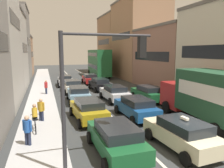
# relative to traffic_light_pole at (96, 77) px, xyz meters

# --- Properties ---
(ground_plane) EXTENTS (140.00, 140.00, 0.00)m
(ground_plane) POSITION_rel_traffic_light_pole_xyz_m (4.45, -0.08, -3.82)
(ground_plane) COLOR #3A3C3D
(sidewalk_left) EXTENTS (2.60, 64.00, 0.14)m
(sidewalk_left) POSITION_rel_traffic_light_pole_xyz_m (-2.25, 19.92, -3.75)
(sidewalk_left) COLOR #BBBBBB
(sidewalk_left) RESTS_ON ground
(lane_stripe_left) EXTENTS (0.16, 60.00, 0.01)m
(lane_stripe_left) POSITION_rel_traffic_light_pole_xyz_m (2.75, 19.92, -3.81)
(lane_stripe_left) COLOR silver
(lane_stripe_left) RESTS_ON ground
(lane_stripe_right) EXTENTS (0.16, 60.00, 0.01)m
(lane_stripe_right) POSITION_rel_traffic_light_pole_xyz_m (6.15, 19.92, -3.81)
(lane_stripe_right) COLOR silver
(lane_stripe_right) RESTS_ON ground
(building_row_right) EXTENTS (7.20, 43.90, 13.60)m
(building_row_right) POSITION_rel_traffic_light_pole_xyz_m (14.35, 24.08, 1.84)
(building_row_right) COLOR #9E7556
(building_row_right) RESTS_ON ground
(traffic_light_pole) EXTENTS (3.58, 0.38, 5.50)m
(traffic_light_pole) POSITION_rel_traffic_light_pole_xyz_m (0.00, 0.00, 0.00)
(traffic_light_pole) COLOR #2D2D33
(traffic_light_pole) RESTS_ON ground
(removalist_box_truck) EXTENTS (2.99, 7.80, 3.58)m
(removalist_box_truck) POSITION_rel_traffic_light_pole_xyz_m (8.14, 3.21, -1.84)
(removalist_box_truck) COLOR #A51E1E
(removalist_box_truck) RESTS_ON ground
(taxi_centre_lane_front) EXTENTS (2.30, 4.41, 1.66)m
(taxi_centre_lane_front) POSITION_rel_traffic_light_pole_xyz_m (4.46, 0.63, -3.02)
(taxi_centre_lane_front) COLOR beige
(taxi_centre_lane_front) RESTS_ON ground
(sedan_left_lane_front) EXTENTS (2.10, 4.32, 1.49)m
(sedan_left_lane_front) POSITION_rel_traffic_light_pole_xyz_m (1.19, 1.07, -3.02)
(sedan_left_lane_front) COLOR #19592D
(sedan_left_lane_front) RESTS_ON ground
(sedan_centre_lane_second) EXTENTS (2.19, 4.36, 1.49)m
(sedan_centre_lane_second) POSITION_rel_traffic_light_pole_xyz_m (4.37, 5.89, -3.02)
(sedan_centre_lane_second) COLOR #194C8C
(sedan_centre_lane_second) RESTS_ON ground
(wagon_left_lane_second) EXTENTS (2.25, 4.39, 1.49)m
(wagon_left_lane_second) POSITION_rel_traffic_light_pole_xyz_m (0.95, 6.37, -3.02)
(wagon_left_lane_second) COLOR #B29319
(wagon_left_lane_second) RESTS_ON ground
(hatchback_centre_lane_third) EXTENTS (2.16, 4.35, 1.49)m
(hatchback_centre_lane_third) POSITION_rel_traffic_light_pole_xyz_m (4.58, 11.48, -3.02)
(hatchback_centre_lane_third) COLOR silver
(hatchback_centre_lane_third) RESTS_ON ground
(sedan_left_lane_third) EXTENTS (2.21, 4.37, 1.49)m
(sedan_left_lane_third) POSITION_rel_traffic_light_pole_xyz_m (1.15, 12.09, -3.02)
(sedan_left_lane_third) COLOR #759EB7
(sedan_left_lane_third) RESTS_ON ground
(coupe_centre_lane_fourth) EXTENTS (2.22, 4.38, 1.49)m
(coupe_centre_lane_fourth) POSITION_rel_traffic_light_pole_xyz_m (4.63, 17.50, -3.02)
(coupe_centre_lane_fourth) COLOR black
(coupe_centre_lane_fourth) RESTS_ON ground
(sedan_left_lane_fourth) EXTENTS (2.12, 4.33, 1.49)m
(sedan_left_lane_fourth) POSITION_rel_traffic_light_pole_xyz_m (1.17, 17.06, -3.02)
(sedan_left_lane_fourth) COLOR beige
(sedan_left_lane_fourth) RESTS_ON ground
(sedan_centre_lane_fifth) EXTENTS (2.19, 4.37, 1.49)m
(sedan_centre_lane_fifth) POSITION_rel_traffic_light_pole_xyz_m (4.52, 22.91, -3.02)
(sedan_centre_lane_fifth) COLOR #A51E1E
(sedan_centre_lane_fifth) RESTS_ON ground
(sedan_left_lane_fifth) EXTENTS (2.15, 4.34, 1.49)m
(sedan_left_lane_fifth) POSITION_rel_traffic_light_pole_xyz_m (0.86, 22.32, -3.02)
(sedan_left_lane_fifth) COLOR gray
(sedan_left_lane_fifth) RESTS_ON ground
(sedan_right_lane_behind_truck) EXTENTS (2.16, 4.35, 1.49)m
(sedan_right_lane_behind_truck) POSITION_rel_traffic_light_pole_xyz_m (7.68, 10.40, -3.02)
(sedan_right_lane_behind_truck) COLOR #19592D
(sedan_right_lane_behind_truck) RESTS_ON ground
(bus_mid_queue_primary) EXTENTS (3.18, 10.61, 5.06)m
(bus_mid_queue_primary) POSITION_rel_traffic_light_pole_xyz_m (7.99, 31.34, -0.99)
(bus_mid_queue_primary) COLOR #1E6033
(bus_mid_queue_primary) RESTS_ON ground
(cyclist_on_sidewalk) EXTENTS (0.50, 1.73, 1.72)m
(cyclist_on_sidewalk) POSITION_rel_traffic_light_pole_xyz_m (-2.51, 5.11, -2.97)
(cyclist_on_sidewalk) COLOR black
(cyclist_on_sidewalk) RESTS_ON ground
(pedestrian_near_kerb) EXTENTS (0.46, 0.36, 1.66)m
(pedestrian_near_kerb) POSITION_rel_traffic_light_pole_xyz_m (-2.79, 3.05, -2.87)
(pedestrian_near_kerb) COLOR #262D47
(pedestrian_near_kerb) RESTS_ON ground
(pedestrian_mid_sidewalk) EXTENTS (0.34, 0.52, 1.66)m
(pedestrian_mid_sidewalk) POSITION_rel_traffic_light_pole_xyz_m (-1.75, 16.40, -2.87)
(pedestrian_mid_sidewalk) COLOR #262D47
(pedestrian_mid_sidewalk) RESTS_ON ground
(pedestrian_far_sidewalk) EXTENTS (0.46, 0.35, 1.66)m
(pedestrian_far_sidewalk) POSITION_rel_traffic_light_pole_xyz_m (-2.18, 6.82, -2.87)
(pedestrian_far_sidewalk) COLOR #262D47
(pedestrian_far_sidewalk) RESTS_ON ground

